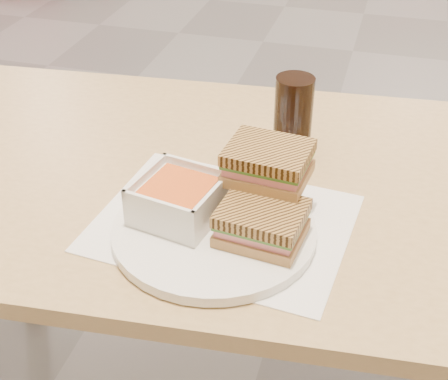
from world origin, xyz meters
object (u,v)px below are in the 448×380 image
(panini_lower, at_px, (262,223))
(cola_glass, at_px, (293,116))
(plate, at_px, (214,231))
(soup_bowl, at_px, (179,200))
(main_table, at_px, (193,225))

(panini_lower, distance_m, cola_glass, 0.27)
(plate, bearing_deg, panini_lower, -4.77)
(plate, bearing_deg, soup_bowl, 167.81)
(panini_lower, bearing_deg, plate, 175.23)
(soup_bowl, distance_m, cola_glass, 0.28)
(cola_glass, bearing_deg, main_table, -144.21)
(cola_glass, bearing_deg, panini_lower, -88.27)
(cola_glass, bearing_deg, soup_bowl, -115.27)
(main_table, height_order, panini_lower, panini_lower)
(cola_glass, bearing_deg, plate, -103.29)
(plate, xyz_separation_m, cola_glass, (0.06, 0.27, 0.06))
(plate, relative_size, cola_glass, 2.10)
(main_table, bearing_deg, cola_glass, 35.79)
(soup_bowl, xyz_separation_m, cola_glass, (0.12, 0.25, 0.03))
(soup_bowl, bearing_deg, main_table, 101.78)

